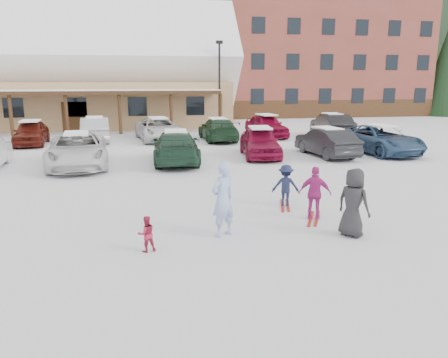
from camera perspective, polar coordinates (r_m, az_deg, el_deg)
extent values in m
plane|color=silver|center=(11.77, -0.58, -5.88)|extent=(160.00, 160.00, 0.00)
cube|color=black|center=(97.21, -9.65, 21.66)|extent=(300.00, 70.00, 38.00)
cube|color=tan|center=(39.69, -20.82, 9.15)|extent=(28.00, 10.00, 3.60)
cube|color=#422814|center=(33.57, -22.87, 10.35)|extent=(25.20, 2.60, 0.25)
cube|color=white|center=(39.68, -21.26, 14.53)|extent=(29.12, 9.69, 9.69)
cube|color=brown|center=(52.19, 10.18, 15.07)|extent=(24.00, 14.00, 12.00)
cube|color=brown|center=(49.05, -7.65, 13.56)|extent=(7.00, 12.60, 9.00)
cube|color=#422814|center=(45.75, 12.96, 8.90)|extent=(24.00, 0.10, 1.80)
cylinder|color=black|center=(34.50, -0.60, 11.90)|extent=(0.16, 0.16, 6.43)
cube|color=black|center=(34.60, -0.62, 17.44)|extent=(0.50, 0.25, 0.25)
cylinder|color=black|center=(53.60, 26.59, 8.16)|extent=(0.60, 0.60, 1.32)
cone|color=black|center=(53.56, 27.21, 14.13)|extent=(4.84, 4.84, 9.90)
cylinder|color=black|center=(55.64, -2.08, 9.48)|extent=(0.60, 0.60, 1.08)
cone|color=black|center=(55.56, -2.12, 14.21)|extent=(3.96, 3.96, 8.10)
cylinder|color=black|center=(67.40, 22.27, 9.26)|extent=(0.60, 0.60, 1.38)
cone|color=black|center=(67.39, 22.70, 14.23)|extent=(5.06, 5.06, 10.35)
imported|color=#98ADDE|center=(10.62, -0.16, -2.67)|extent=(0.82, 0.75, 1.87)
imported|color=#AA1F3B|center=(9.97, -10.10, -7.06)|extent=(0.47, 0.41, 0.83)
imported|color=#161C38|center=(13.39, 8.06, -0.85)|extent=(0.92, 0.68, 1.28)
cube|color=#9F2216|center=(13.55, 7.97, -3.41)|extent=(0.58, 1.40, 0.03)
imported|color=#B4257C|center=(12.21, 11.81, -1.83)|extent=(0.94, 0.71, 1.48)
cube|color=#9F2216|center=(12.41, 11.65, -5.08)|extent=(0.79, 1.35, 0.03)
imported|color=#242426|center=(11.11, 16.54, -2.97)|extent=(0.91, 0.99, 1.70)
imported|color=silver|center=(20.37, -18.60, 3.63)|extent=(3.08, 5.68, 1.51)
imported|color=#1C3B29|center=(20.40, -6.29, 4.19)|extent=(2.27, 5.17, 1.48)
imported|color=maroon|center=(21.93, 4.70, 4.82)|extent=(2.19, 4.49, 1.48)
imported|color=black|center=(22.66, 13.24, 4.72)|extent=(1.97, 4.46, 1.43)
imported|color=#2F4C6D|center=(24.35, 19.66, 4.89)|extent=(3.17, 5.54, 1.46)
imported|color=#5C1910|center=(28.31, -23.87, 5.54)|extent=(2.00, 4.33, 1.44)
imported|color=#AFB0B4|center=(28.39, -16.49, 6.21)|extent=(2.08, 4.77, 1.53)
imported|color=silver|center=(28.12, -8.55, 6.45)|extent=(3.13, 5.50, 1.45)
imported|color=#1D3D24|center=(27.81, -0.79, 6.48)|extent=(2.13, 4.91, 1.41)
imported|color=maroon|center=(29.68, 5.56, 6.93)|extent=(2.34, 4.63, 1.51)
imported|color=black|center=(30.43, 13.90, 6.82)|extent=(2.05, 4.90, 1.57)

